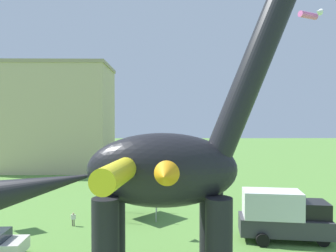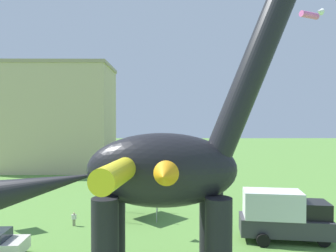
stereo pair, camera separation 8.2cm
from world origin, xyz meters
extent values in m
cylinder|color=black|center=(4.04, 5.01, 2.34)|extent=(1.08, 1.08, 4.68)
cylinder|color=black|center=(-0.44, 5.01, 2.34)|extent=(1.08, 1.08, 4.68)
ellipsoid|color=black|center=(1.80, 3.97, 5.63)|extent=(6.40, 2.76, 3.15)
cylinder|color=black|center=(5.95, 3.97, 10.67)|extent=(4.60, 1.18, 9.12)
cone|color=black|center=(-3.57, 3.97, 4.90)|extent=(5.63, 1.58, 2.67)
cylinder|color=black|center=(-6.48, 9.19, 0.31)|extent=(0.63, 0.24, 0.62)
cube|color=#38383D|center=(9.57, 10.85, 0.95)|extent=(5.85, 2.91, 1.10)
cube|color=black|center=(11.42, 10.85, 2.00)|extent=(2.06, 2.18, 1.00)
cube|color=silver|center=(8.79, 10.85, 2.35)|extent=(3.84, 2.53, 1.70)
cylinder|color=black|center=(11.59, 11.90, 0.40)|extent=(0.83, 0.38, 0.80)
cylinder|color=black|center=(11.59, 9.80, 0.40)|extent=(0.83, 0.38, 0.80)
cylinder|color=black|center=(7.89, 11.90, 0.40)|extent=(0.83, 0.38, 0.80)
cylinder|color=black|center=(7.89, 9.80, 0.40)|extent=(0.83, 0.38, 0.80)
cylinder|color=#6B6056|center=(-4.77, 13.84, 0.24)|extent=(0.08, 0.08, 0.48)
cylinder|color=#6B6056|center=(-4.65, 13.84, 0.24)|extent=(0.08, 0.08, 0.48)
cube|color=silver|center=(-4.71, 13.84, 0.65)|extent=(0.26, 0.16, 0.34)
sphere|color=tan|center=(-4.71, 13.84, 0.90)|extent=(0.15, 0.15, 0.15)
cylinder|color=silver|center=(-4.86, 13.84, 0.67)|extent=(0.06, 0.06, 0.32)
cylinder|color=silver|center=(-4.56, 13.84, 0.67)|extent=(0.06, 0.06, 0.32)
cylinder|color=#B2B2B7|center=(1.28, 17.36, 1.05)|extent=(0.06, 0.06, 2.10)
cylinder|color=#B2B2B7|center=(1.28, 14.66, 1.05)|extent=(0.06, 0.06, 2.10)
cylinder|color=#B2B2B7|center=(-1.42, 17.36, 1.05)|extent=(0.06, 0.06, 2.10)
cylinder|color=#B2B2B7|center=(-1.42, 14.66, 1.05)|extent=(0.06, 0.06, 2.10)
pyramid|color=black|center=(-0.07, 16.01, 2.55)|extent=(3.15, 3.15, 0.90)
cylinder|color=black|center=(0.71, 12.37, 5.49)|extent=(0.67, 2.13, 0.59)
cone|color=pink|center=(-0.45, 12.42, 5.49)|extent=(0.64, 0.55, 0.62)
cylinder|color=pink|center=(15.62, 21.36, 17.64)|extent=(2.15, 1.44, 0.59)
cone|color=white|center=(16.12, 20.31, 17.64)|extent=(0.74, 0.78, 0.62)
cylinder|color=yellow|center=(0.20, 1.57, 5.86)|extent=(1.31, 3.23, 0.88)
cone|color=orange|center=(1.91, 1.33, 5.86)|extent=(1.02, 0.91, 0.92)
cube|color=#CCB78E|center=(-15.26, 41.03, 7.76)|extent=(17.45, 11.17, 15.52)
cube|color=tan|center=(-15.26, 41.03, 15.77)|extent=(17.80, 11.39, 0.50)
camera|label=1|loc=(1.85, -9.91, 7.81)|focal=35.12mm
camera|label=2|loc=(1.93, -9.91, 7.81)|focal=35.12mm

